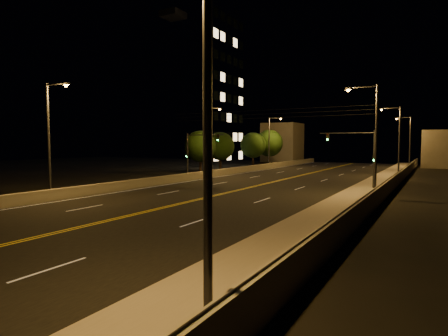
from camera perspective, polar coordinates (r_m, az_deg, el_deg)
The scene contains 24 objects.
road at distance 31.28m, azimuth -1.36°, elevation -4.22°, with size 18.00×120.00×0.02m, color black.
sidewalk at distance 27.35m, azimuth 18.48°, elevation -5.28°, with size 3.60×120.00×0.30m, color gray.
curb at distance 27.78m, azimuth 14.68°, elevation -5.23°, with size 0.14×120.00×0.15m, color gray.
parapet_wall at distance 26.99m, azimuth 21.95°, elevation -4.09°, with size 0.30×120.00×1.00m, color #9C9582.
jersey_barrier at distance 36.90m, azimuth -13.88°, elevation -2.44°, with size 0.45×120.00×0.88m, color #9C9582.
distant_building_right at distance 78.79m, azimuth 30.15°, elevation 2.53°, with size 6.00×10.00×6.70m, color gray.
distant_building_left at distance 89.79m, azimuth 8.90°, elevation 3.84°, with size 8.00×8.00×9.05m, color gray.
parapet_rail at distance 26.93m, azimuth 21.98°, elevation -2.97°, with size 0.06×0.06×120.00m, color black.
lane_markings at distance 31.22m, azimuth -1.43°, elevation -4.22°, with size 17.32×116.00×0.00m.
streetlight_0 at distance 8.10m, azimuth -4.24°, elevation 9.62°, with size 2.55×0.28×8.98m.
streetlight_1 at distance 31.75m, azimuth 21.69°, elevation 5.01°, with size 2.55×0.28×8.98m.
streetlight_2 at distance 51.91m, azimuth 24.86°, elevation 4.35°, with size 2.55×0.28×8.98m.
streetlight_3 at distance 72.30m, azimuth 26.27°, elevation 4.05°, with size 2.55×0.28×8.98m.
streetlight_4 at distance 31.85m, azimuth -24.89°, elevation 4.92°, with size 2.55×0.28×8.98m.
streetlight_5 at distance 48.41m, azimuth -2.64°, elevation 4.76°, with size 2.55×0.28×8.98m.
streetlight_6 at distance 67.26m, azimuth 7.10°, elevation 4.46°, with size 2.55×0.28×8.98m.
traffic_signal_right at distance 36.90m, azimuth 20.29°, elevation 2.28°, with size 5.11×0.31×5.53m.
traffic_signal_left at distance 44.02m, azimuth -4.47°, elevation 2.71°, with size 5.11×0.31×5.53m.
overhead_wires at distance 39.53m, azimuth 5.83°, elevation 8.16°, with size 22.00×0.03×0.83m.
building_tower at distance 76.96m, azimuth -7.66°, elevation 11.38°, with size 24.00×15.00×30.32m.
tree_0 at distance 54.77m, azimuth -3.62°, elevation 3.31°, with size 4.60×4.60×6.23m.
tree_1 at distance 60.41m, azimuth -0.56°, elevation 3.33°, with size 4.56×4.56×6.18m.
tree_2 at distance 68.99m, azimuth 4.45°, elevation 3.48°, with size 4.70×4.70×6.37m.
tree_3 at distance 71.71m, azimuth 6.91°, elevation 3.78°, with size 5.15×5.15×6.98m.
Camera 1 is at (16.02, -6.51, 4.37)m, focal length 30.00 mm.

